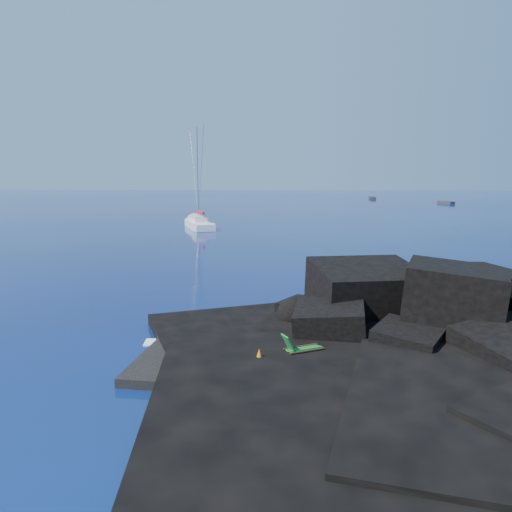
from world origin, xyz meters
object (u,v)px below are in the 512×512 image
Objects in this scene: sailboat at (199,228)px; distant_boat_a at (372,199)px; sunbather at (252,359)px; distant_boat_b at (446,204)px; deck_chair at (304,344)px; marker_cone at (259,356)px.

distant_boat_a is at bearing 45.07° from sailboat.
distant_boat_b is (41.68, 106.14, -0.51)m from sunbather.
deck_chair is at bearing -95.33° from sailboat.
sailboat is 7.90× the size of sunbather.
distant_boat_b is at bearing 28.44° from sailboat.
sailboat is 8.66× the size of deck_chair.
sailboat is at bearing -153.82° from distant_boat_b.
deck_chair is 2.17m from sunbather.
distant_boat_a is (25.69, 126.85, -0.89)m from deck_chair.
sunbather is (-2.02, -0.71, -0.38)m from deck_chair.
distant_boat_a is at bearing 77.88° from marker_cone.
deck_chair is 0.33× the size of distant_boat_b.
sailboat is 86.54m from distant_boat_a.
deck_chair is (12.00, -48.95, 0.89)m from sailboat.
distant_boat_b is (51.67, 56.47, 0.00)m from sailboat.
distant_boat_a reaches higher than distant_boat_b.
sunbather is 0.35× the size of distant_boat_a.
deck_chair is at bearing -98.43° from distant_boat_a.
marker_cone is at bearing 178.52° from deck_chair.
deck_chair reaches higher than sunbather.
sailboat is 50.41m from deck_chair.
sailboat is 23.22× the size of marker_cone.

